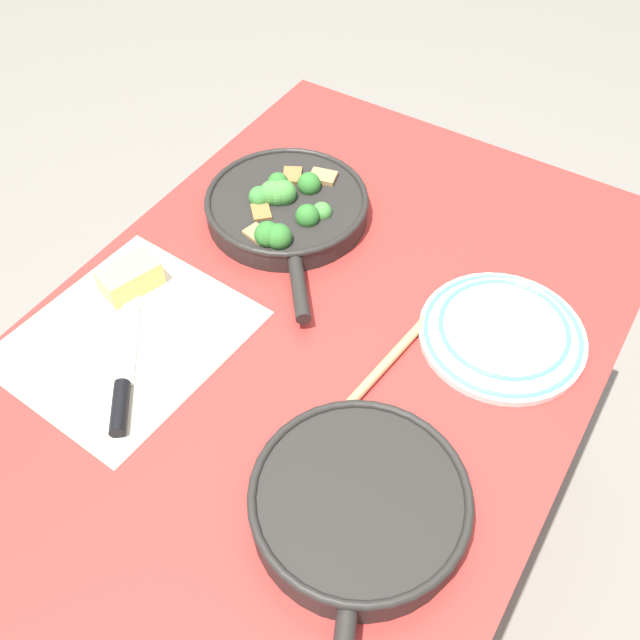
# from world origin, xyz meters

# --- Properties ---
(ground_plane) EXTENTS (14.00, 14.00, 0.00)m
(ground_plane) POSITION_xyz_m (0.00, 0.00, 0.00)
(ground_plane) COLOR slate
(dining_table_red) EXTENTS (1.16, 0.82, 0.77)m
(dining_table_red) POSITION_xyz_m (0.00, 0.00, 0.68)
(dining_table_red) COLOR #B72D28
(dining_table_red) RESTS_ON ground_plane
(skillet_broccoli) EXTENTS (0.36, 0.32, 0.07)m
(skillet_broccoli) POSITION_xyz_m (0.18, 0.19, 0.80)
(skillet_broccoli) COLOR black
(skillet_broccoli) RESTS_ON dining_table_red
(skillet_eggs) EXTENTS (0.41, 0.28, 0.06)m
(skillet_eggs) POSITION_xyz_m (-0.24, -0.21, 0.80)
(skillet_eggs) COLOR black
(skillet_eggs) RESTS_ON dining_table_red
(wooden_spoon) EXTENTS (0.34, 0.06, 0.02)m
(wooden_spoon) POSITION_xyz_m (-0.11, -0.11, 0.78)
(wooden_spoon) COLOR tan
(wooden_spoon) RESTS_ON dining_table_red
(parchment_sheet) EXTENTS (0.36, 0.32, 0.00)m
(parchment_sheet) POSITION_xyz_m (-0.17, 0.24, 0.77)
(parchment_sheet) COLOR beige
(parchment_sheet) RESTS_ON dining_table_red
(grater_knife) EXTENTS (0.24, 0.19, 0.02)m
(grater_knife) POSITION_xyz_m (-0.23, 0.19, 0.78)
(grater_knife) COLOR silver
(grater_knife) RESTS_ON dining_table_red
(cheese_block) EXTENTS (0.11, 0.08, 0.05)m
(cheese_block) POSITION_xyz_m (-0.09, 0.30, 0.80)
(cheese_block) COLOR #EACC66
(cheese_block) RESTS_ON dining_table_red
(dinner_plate_stack) EXTENTS (0.25, 0.25, 0.03)m
(dinner_plate_stack) POSITION_xyz_m (0.13, -0.25, 0.79)
(dinner_plate_stack) COLOR silver
(dinner_plate_stack) RESTS_ON dining_table_red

